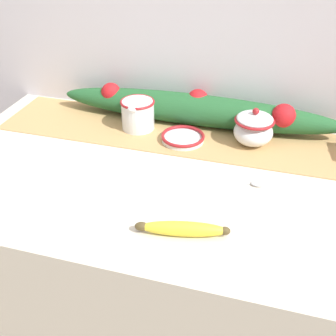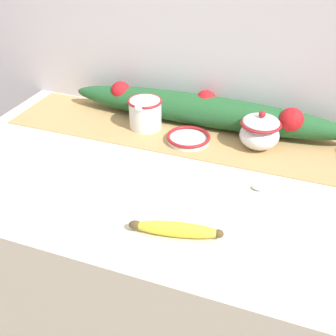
% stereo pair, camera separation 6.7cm
% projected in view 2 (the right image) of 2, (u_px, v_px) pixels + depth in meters
% --- Properties ---
extents(countertop, '(1.32, 0.73, 0.90)m').
position_uv_depth(countertop, '(171.00, 287.00, 1.38)').
color(countertop, beige).
rests_on(countertop, ground_plane).
extents(back_wall, '(2.12, 0.04, 2.40)m').
position_uv_depth(back_wall, '(216.00, 24.00, 1.26)').
color(back_wall, silver).
rests_on(back_wall, ground_plane).
extents(table_runner, '(1.22, 0.26, 0.00)m').
position_uv_depth(table_runner, '(196.00, 136.00, 1.31)').
color(table_runner, tan).
rests_on(table_runner, countertop).
extents(cream_pitcher, '(0.11, 0.13, 0.10)m').
position_uv_depth(cream_pitcher, '(145.00, 112.00, 1.33)').
color(cream_pitcher, white).
rests_on(cream_pitcher, countertop).
extents(sugar_bowl, '(0.12, 0.12, 0.12)m').
position_uv_depth(sugar_bowl, '(260.00, 131.00, 1.22)').
color(sugar_bowl, white).
rests_on(sugar_bowl, countertop).
extents(small_dish, '(0.13, 0.13, 0.02)m').
position_uv_depth(small_dish, '(188.00, 138.00, 1.27)').
color(small_dish, white).
rests_on(small_dish, countertop).
extents(banana, '(0.21, 0.07, 0.03)m').
position_uv_depth(banana, '(177.00, 229.00, 0.92)').
color(banana, yellow).
rests_on(banana, countertop).
extents(spoon, '(0.15, 0.03, 0.01)m').
position_uv_depth(spoon, '(253.00, 187.00, 1.08)').
color(spoon, silver).
rests_on(spoon, countertop).
extents(poinsettia_garland, '(0.92, 0.11, 0.11)m').
position_uv_depth(poinsettia_garland, '(205.00, 110.00, 1.34)').
color(poinsettia_garland, '#235B2D').
rests_on(poinsettia_garland, countertop).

